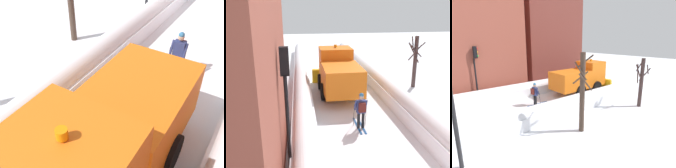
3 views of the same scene
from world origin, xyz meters
TOP-DOWN VIEW (x-y plane):
  - ground_plane at (0.00, 10.00)m, footprint 80.00×80.00m
  - snowbank_left at (-2.75, 10.00)m, footprint 1.10×36.00m
  - snowbank_right at (2.75, 10.00)m, footprint 1.10×36.00m
  - building_brick_mid at (-7.96, 11.84)m, footprint 6.67×7.43m
  - plow_truck at (-0.31, 10.89)m, footprint 3.20×5.98m
  - skier at (-0.04, 5.58)m, footprint 0.62×1.80m
  - traffic_light_pole at (-3.30, 2.44)m, footprint 0.28×0.42m
  - bare_tree_near at (5.14, 5.40)m, footprint 0.97×1.08m
  - bare_tree_mid at (5.33, 11.55)m, footprint 1.07×1.21m

SIDE VIEW (x-z plane):
  - ground_plane at x=0.00m, z-range 0.00..0.00m
  - snowbank_right at x=2.75m, z-range -0.04..1.17m
  - snowbank_left at x=-2.75m, z-range -0.04..1.19m
  - skier at x=-0.04m, z-range 0.10..1.91m
  - plow_truck at x=-0.31m, z-range -0.08..3.04m
  - bare_tree_mid at x=5.33m, z-range 0.11..3.80m
  - bare_tree_near at x=5.14m, z-range 0.09..4.49m
  - traffic_light_pole at x=-3.30m, z-range 0.90..5.41m
  - building_brick_mid at x=-7.96m, z-range 0.00..15.44m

